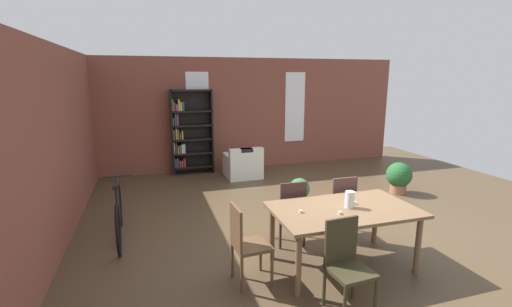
# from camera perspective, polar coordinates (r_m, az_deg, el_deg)

# --- Properties ---
(ground_plane) EXTENTS (10.86, 10.86, 0.00)m
(ground_plane) POSITION_cam_1_polar(r_m,az_deg,el_deg) (5.72, 10.65, -12.19)
(ground_plane) COLOR #4D3C28
(back_wall_brick) EXTENTS (8.38, 0.12, 2.82)m
(back_wall_brick) POSITION_cam_1_polar(r_m,az_deg,el_deg) (9.20, -1.35, 6.45)
(back_wall_brick) COLOR brown
(back_wall_brick) RESTS_ON ground
(left_wall_brick) EXTENTS (0.12, 9.35, 2.82)m
(left_wall_brick) POSITION_cam_1_polar(r_m,az_deg,el_deg) (4.84, -31.82, -0.80)
(left_wall_brick) COLOR brown
(left_wall_brick) RESTS_ON ground
(window_pane_0) EXTENTS (0.55, 0.02, 1.83)m
(window_pane_0) POSITION_cam_1_polar(r_m,az_deg,el_deg) (8.86, -9.35, 6.98)
(window_pane_0) COLOR white
(window_pane_1) EXTENTS (0.55, 0.02, 1.83)m
(window_pane_1) POSITION_cam_1_polar(r_m,az_deg,el_deg) (9.56, 6.29, 7.45)
(window_pane_1) COLOR white
(dining_table) EXTENTS (1.77, 1.04, 0.77)m
(dining_table) POSITION_cam_1_polar(r_m,az_deg,el_deg) (4.54, 13.98, -9.55)
(dining_table) COLOR brown
(dining_table) RESTS_ON ground
(vase_on_table) EXTENTS (0.12, 0.12, 0.21)m
(vase_on_table) POSITION_cam_1_polar(r_m,az_deg,el_deg) (4.51, 14.92, -7.21)
(vase_on_table) COLOR silver
(vase_on_table) RESTS_ON dining_table
(tealight_candle_0) EXTENTS (0.04, 0.04, 0.04)m
(tealight_candle_0) POSITION_cam_1_polar(r_m,az_deg,el_deg) (4.66, 15.63, -7.70)
(tealight_candle_0) COLOR silver
(tealight_candle_0) RESTS_ON dining_table
(tealight_candle_1) EXTENTS (0.04, 0.04, 0.03)m
(tealight_candle_1) POSITION_cam_1_polar(r_m,az_deg,el_deg) (4.27, 7.25, -9.27)
(tealight_candle_1) COLOR silver
(tealight_candle_1) RESTS_ON dining_table
(tealight_candle_2) EXTENTS (0.04, 0.04, 0.03)m
(tealight_candle_2) POSITION_cam_1_polar(r_m,az_deg,el_deg) (4.31, 13.44, -9.32)
(tealight_candle_2) COLOR silver
(tealight_candle_2) RESTS_ON dining_table
(dining_chair_far_right) EXTENTS (0.41, 0.41, 0.95)m
(dining_chair_far_right) POSITION_cam_1_polar(r_m,az_deg,el_deg) (5.39, 13.43, -7.98)
(dining_chair_far_right) COLOR #51342F
(dining_chair_far_right) RESTS_ON ground
(dining_chair_far_left) EXTENTS (0.41, 0.41, 0.95)m
(dining_chair_far_left) POSITION_cam_1_polar(r_m,az_deg,el_deg) (5.05, 5.53, -9.09)
(dining_chair_far_left) COLOR #3C2624
(dining_chair_far_left) RESTS_ON ground
(dining_chair_near_left) EXTENTS (0.43, 0.43, 0.95)m
(dining_chair_near_left) POSITION_cam_1_polar(r_m,az_deg,el_deg) (3.84, 14.41, -16.68)
(dining_chair_near_left) COLOR #322D1A
(dining_chair_near_left) RESTS_ON ground
(dining_chair_head_left) EXTENTS (0.42, 0.42, 0.95)m
(dining_chair_head_left) POSITION_cam_1_polar(r_m,az_deg,el_deg) (4.14, -1.69, -14.06)
(dining_chair_head_left) COLOR brown
(dining_chair_head_left) RESTS_ON ground
(bookshelf_tall) EXTENTS (1.00, 0.29, 2.05)m
(bookshelf_tall) POSITION_cam_1_polar(r_m,az_deg,el_deg) (8.73, -10.80, 3.38)
(bookshelf_tall) COLOR black
(bookshelf_tall) RESTS_ON ground
(armchair_white) EXTENTS (0.82, 0.82, 0.75)m
(armchair_white) POSITION_cam_1_polar(r_m,az_deg,el_deg) (8.39, -2.11, -1.98)
(armchair_white) COLOR silver
(armchair_white) RESTS_ON ground
(bicycle_second) EXTENTS (0.44, 1.75, 0.90)m
(bicycle_second) POSITION_cam_1_polar(r_m,az_deg,el_deg) (5.66, -21.30, -9.21)
(bicycle_second) COLOR black
(bicycle_second) RESTS_ON ground
(potted_plant_by_shelf) EXTENTS (0.39, 0.39, 0.50)m
(potted_plant_by_shelf) POSITION_cam_1_polar(r_m,az_deg,el_deg) (6.69, 7.04, -5.94)
(potted_plant_by_shelf) COLOR #9E6042
(potted_plant_by_shelf) RESTS_ON ground
(potted_plant_corner) EXTENTS (0.51, 0.51, 0.65)m
(potted_plant_corner) POSITION_cam_1_polar(r_m,az_deg,el_deg) (7.79, 22.11, -3.46)
(potted_plant_corner) COLOR #9E6042
(potted_plant_corner) RESTS_ON ground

